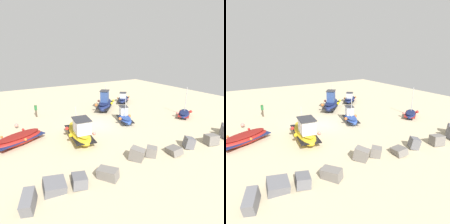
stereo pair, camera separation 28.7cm
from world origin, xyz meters
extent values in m
plane|color=beige|center=(0.00, 0.00, 0.00)|extent=(52.19, 52.19, 0.00)
ellipsoid|color=navy|center=(-10.87, 3.20, 0.32)|extent=(3.27, 2.80, 0.69)
cube|color=maroon|center=(-10.87, 3.20, 0.36)|extent=(3.19, 2.75, 0.09)
ellipsoid|color=#151E45|center=(-10.87, 3.20, 0.60)|extent=(2.87, 2.45, 0.14)
cylinder|color=#B7B7BC|center=(-11.31, 2.90, 2.13)|extent=(0.08, 0.08, 2.97)
sphere|color=red|center=(-11.75, 3.49, 0.61)|extent=(0.35, 0.35, 0.35)
sphere|color=#EA7F75|center=(-10.00, 2.91, 0.56)|extent=(0.35, 0.35, 0.35)
ellipsoid|color=maroon|center=(7.67, 0.66, 0.44)|extent=(4.69, 3.39, 0.90)
cube|color=navy|center=(7.67, 0.66, 0.48)|extent=(4.56, 3.37, 0.09)
ellipsoid|color=maroon|center=(7.67, 0.66, 0.81)|extent=(4.13, 2.98, 0.16)
sphere|color=orange|center=(8.99, 0.23, 0.78)|extent=(0.24, 0.24, 0.24)
sphere|color=orange|center=(7.27, 1.52, 0.66)|extent=(0.24, 0.24, 0.24)
sphere|color=red|center=(7.13, -0.63, 0.79)|extent=(0.24, 0.24, 0.24)
ellipsoid|color=navy|center=(-8.53, -6.75, 0.37)|extent=(3.62, 3.90, 0.85)
cube|color=black|center=(-8.53, -6.75, 0.41)|extent=(3.53, 3.79, 0.17)
ellipsoid|color=#151E45|center=(-8.53, -6.75, 0.69)|extent=(3.16, 3.41, 0.21)
cube|color=silver|center=(-8.26, -6.43, 1.16)|extent=(1.24, 1.24, 0.84)
cube|color=#333338|center=(-8.26, -6.43, 1.61)|extent=(1.44, 1.44, 0.06)
sphere|color=orange|center=(-9.75, -6.88, 0.67)|extent=(0.25, 0.25, 0.25)
sphere|color=orange|center=(-7.87, -7.30, 0.59)|extent=(0.25, 0.25, 0.25)
sphere|color=#EA7F75|center=(-8.62, -5.53, 0.67)|extent=(0.25, 0.25, 0.25)
ellipsoid|color=gold|center=(2.76, 2.47, 0.52)|extent=(2.35, 5.28, 1.12)
cube|color=black|center=(2.76, 2.47, 0.57)|extent=(2.34, 5.08, 0.17)
ellipsoid|color=gold|center=(2.76, 2.47, 0.95)|extent=(2.03, 4.64, 0.24)
cube|color=white|center=(2.88, 3.46, 1.65)|extent=(1.38, 1.73, 1.22)
cube|color=#333338|center=(2.88, 3.46, 2.29)|extent=(1.61, 2.01, 0.06)
cylinder|color=#B7B7BC|center=(2.65, 1.59, 1.96)|extent=(0.08, 0.08, 1.85)
sphere|color=#EA7F75|center=(1.62, 1.17, 0.80)|extent=(0.33, 0.33, 0.33)
sphere|color=red|center=(3.63, 1.64, 0.94)|extent=(0.33, 0.33, 0.33)
sphere|color=#EA7F75|center=(1.79, 2.59, 0.84)|extent=(0.33, 0.33, 0.33)
sphere|color=yellow|center=(3.81, 3.06, 0.83)|extent=(0.33, 0.33, 0.33)
sphere|color=#EA7F75|center=(1.97, 4.01, 0.94)|extent=(0.33, 0.33, 0.33)
ellipsoid|color=navy|center=(-4.04, -4.67, 0.58)|extent=(4.33, 4.75, 1.20)
cube|color=black|center=(-4.04, -4.67, 0.64)|extent=(4.24, 4.63, 0.12)
ellipsoid|color=#151E45|center=(-4.04, -4.67, 1.07)|extent=(3.80, 4.17, 0.21)
cube|color=#2D4784|center=(-3.89, -4.48, 1.92)|extent=(1.57, 1.61, 1.51)
cube|color=#333338|center=(-3.89, -4.48, 2.71)|extent=(1.82, 1.87, 0.06)
cylinder|color=#B7B7BC|center=(-4.41, -5.12, 2.31)|extent=(0.08, 0.08, 2.28)
sphere|color=yellow|center=(-5.59, -5.01, 0.98)|extent=(0.35, 0.35, 0.35)
sphere|color=#EA7F75|center=(-3.55, -5.62, 1.08)|extent=(0.35, 0.35, 0.35)
sphere|color=yellow|center=(-4.54, -3.73, 1.02)|extent=(0.35, 0.35, 0.35)
sphere|color=orange|center=(-2.49, -4.33, 0.95)|extent=(0.35, 0.35, 0.35)
ellipsoid|color=#2D4C9E|center=(-3.40, 1.07, 0.38)|extent=(2.11, 3.41, 0.77)
cube|color=black|center=(-3.40, 1.07, 0.41)|extent=(2.11, 3.30, 0.08)
ellipsoid|color=navy|center=(-3.40, 1.07, 0.69)|extent=(1.85, 3.00, 0.14)
cube|color=silver|center=(-3.58, 0.48, 1.24)|extent=(1.00, 1.11, 0.97)
cube|color=#333338|center=(-3.58, 0.48, 1.76)|extent=(1.16, 1.29, 0.06)
cylinder|color=#B7B7BC|center=(-3.35, 1.23, 2.05)|extent=(0.08, 0.08, 2.60)
sphere|color=orange|center=(-2.52, 1.39, 0.71)|extent=(0.33, 0.33, 0.33)
sphere|color=orange|center=(-4.27, 0.75, 0.57)|extent=(0.33, 0.33, 0.33)
cylinder|color=brown|center=(4.84, -6.40, 0.44)|extent=(0.14, 0.14, 0.88)
cylinder|color=brown|center=(4.80, -6.25, 0.44)|extent=(0.14, 0.14, 0.88)
cylinder|color=#236B33|center=(4.82, -6.33, 1.17)|extent=(0.32, 0.32, 0.57)
sphere|color=tan|center=(4.82, -6.33, 1.56)|extent=(0.22, 0.22, 0.22)
cube|color=slate|center=(-6.76, 9.53, 0.44)|extent=(1.28, 1.15, 0.96)
cube|color=slate|center=(-4.55, 8.93, 0.44)|extent=(1.25, 1.20, 1.06)
cube|color=slate|center=(-2.62, 9.04, 0.28)|extent=(1.14, 1.35, 0.88)
cube|color=slate|center=(-0.84, 8.35, 0.38)|extent=(1.20, 1.16, 0.87)
cube|color=slate|center=(0.50, 8.24, 0.49)|extent=(1.27, 1.39, 1.13)
cube|color=slate|center=(3.53, 9.06, 0.36)|extent=(1.39, 1.52, 0.83)
cube|color=slate|center=(5.35, 8.74, 0.34)|extent=(1.15, 1.31, 0.83)
cube|color=slate|center=(6.79, 8.40, 0.31)|extent=(1.46, 1.45, 0.90)
cube|color=slate|center=(8.36, 9.14, 0.43)|extent=(1.14, 1.59, 1.13)
cylinder|color=#3F3F42|center=(7.44, -3.41, 0.08)|extent=(0.08, 0.08, 0.17)
sphere|color=#EA7F75|center=(7.44, -3.41, 0.36)|extent=(0.39, 0.39, 0.39)
camera|label=1|loc=(9.06, 18.64, 8.02)|focal=32.00mm
camera|label=2|loc=(8.82, 18.79, 8.02)|focal=32.00mm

